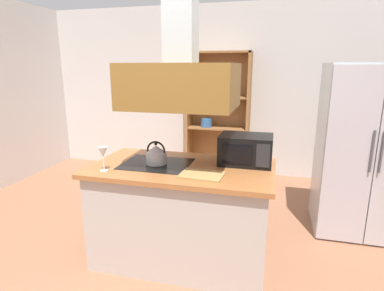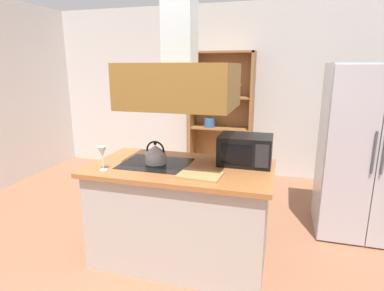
# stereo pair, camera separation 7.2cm
# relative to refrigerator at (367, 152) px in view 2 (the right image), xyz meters

# --- Properties ---
(ground_plane) EXTENTS (7.80, 7.80, 0.00)m
(ground_plane) POSITION_rel_refrigerator_xyz_m (-1.81, -1.34, -0.89)
(ground_plane) COLOR #966045
(wall_back) EXTENTS (6.00, 0.12, 2.70)m
(wall_back) POSITION_rel_refrigerator_xyz_m (-1.81, 1.66, 0.46)
(wall_back) COLOR silver
(wall_back) RESTS_ON ground
(kitchen_island) EXTENTS (1.59, 0.89, 0.90)m
(kitchen_island) POSITION_rel_refrigerator_xyz_m (-1.70, -1.01, -0.44)
(kitchen_island) COLOR #B4ABA4
(kitchen_island) RESTS_ON ground
(range_hood) EXTENTS (0.90, 0.70, 1.29)m
(range_hood) POSITION_rel_refrigerator_xyz_m (-1.70, -1.01, 0.82)
(range_hood) COLOR brown
(refrigerator) EXTENTS (0.90, 0.77, 1.78)m
(refrigerator) POSITION_rel_refrigerator_xyz_m (0.00, 0.00, 0.00)
(refrigerator) COLOR #B5C0C8
(refrigerator) RESTS_ON ground
(dish_cabinet) EXTENTS (0.99, 0.40, 1.97)m
(dish_cabinet) POSITION_rel_refrigerator_xyz_m (-1.81, 1.45, -0.01)
(dish_cabinet) COLOR #986538
(dish_cabinet) RESTS_ON ground
(kettle) EXTENTS (0.19, 0.19, 0.21)m
(kettle) POSITION_rel_refrigerator_xyz_m (-1.94, -1.01, 0.10)
(kettle) COLOR #B3B9BB
(kettle) RESTS_ON kitchen_island
(cutting_board) EXTENTS (0.36, 0.26, 0.02)m
(cutting_board) POSITION_rel_refrigerator_xyz_m (-1.47, -1.22, 0.02)
(cutting_board) COLOR #AD894E
(cutting_board) RESTS_ON kitchen_island
(microwave) EXTENTS (0.46, 0.35, 0.26)m
(microwave) POSITION_rel_refrigerator_xyz_m (-1.17, -0.79, 0.14)
(microwave) COLOR black
(microwave) RESTS_ON kitchen_island
(wine_glass_on_counter) EXTENTS (0.08, 0.08, 0.21)m
(wine_glass_on_counter) POSITION_rel_refrigerator_xyz_m (-2.29, -1.30, 0.16)
(wine_glass_on_counter) COLOR silver
(wine_glass_on_counter) RESTS_ON kitchen_island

